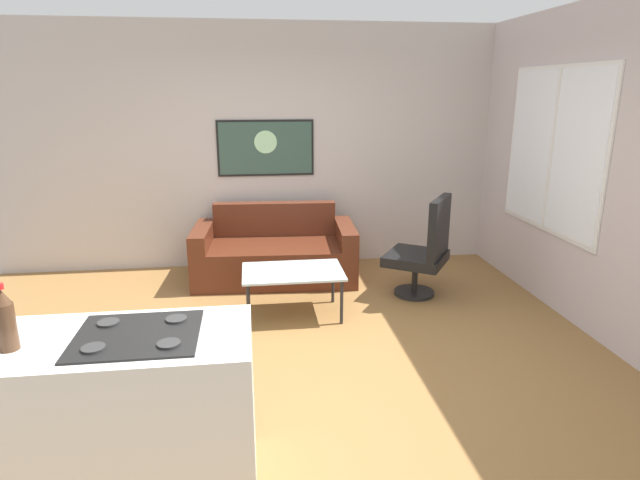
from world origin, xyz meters
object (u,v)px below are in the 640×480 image
Objects in this scene: coffee_table at (293,274)px; wall_painting at (266,148)px; couch at (275,254)px; armchair at (425,250)px; soda_bottle_2 at (5,320)px.

wall_painting is at bearing 96.18° from coffee_table.
wall_painting reaches higher than coffee_table.
couch is at bearing -84.02° from wall_painting.
coffee_table is (0.12, -1.05, 0.13)m from couch.
couch is at bearing 153.06° from armchair.
soda_bottle_2 is at bearing -138.57° from armchair.
wall_painting is (-0.06, 0.53, 1.13)m from couch.
wall_painting is at bearing 140.24° from armchair.
wall_painting is (1.33, 3.81, 0.37)m from soda_bottle_2.
armchair is 3.20× the size of soda_bottle_2.
coffee_table is 2.85× the size of soda_bottle_2.
armchair is 2.20m from wall_painting.
wall_painting reaches higher than armchair.
coffee_table is 1.88m from wall_painting.
coffee_table is at bearing 56.06° from soda_bottle_2.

